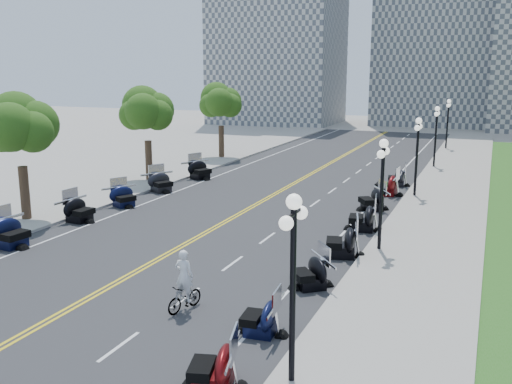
% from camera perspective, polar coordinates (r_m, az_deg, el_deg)
% --- Properties ---
extents(ground, '(160.00, 160.00, 0.00)m').
position_cam_1_polar(ground, '(25.74, -8.86, -6.18)').
color(ground, gray).
extents(road, '(16.00, 90.00, 0.01)m').
position_cam_1_polar(road, '(34.31, -0.16, -1.37)').
color(road, '#333335').
rests_on(road, ground).
extents(centerline_yellow_a, '(0.12, 90.00, 0.00)m').
position_cam_1_polar(centerline_yellow_a, '(34.36, -0.35, -1.34)').
color(centerline_yellow_a, yellow).
rests_on(centerline_yellow_a, road).
extents(centerline_yellow_b, '(0.12, 90.00, 0.00)m').
position_cam_1_polar(centerline_yellow_b, '(34.27, 0.02, -1.37)').
color(centerline_yellow_b, yellow).
rests_on(centerline_yellow_b, road).
extents(edge_line_north, '(0.12, 90.00, 0.00)m').
position_cam_1_polar(edge_line_north, '(32.45, 10.33, -2.35)').
color(edge_line_north, white).
rests_on(edge_line_north, road).
extents(edge_line_south, '(0.12, 90.00, 0.00)m').
position_cam_1_polar(edge_line_south, '(37.20, -9.29, -0.45)').
color(edge_line_south, white).
rests_on(edge_line_south, road).
extents(lane_dash_4, '(0.12, 2.00, 0.00)m').
position_cam_1_polar(lane_dash_4, '(17.93, -13.55, -14.78)').
color(lane_dash_4, white).
rests_on(lane_dash_4, road).
extents(lane_dash_5, '(0.12, 2.00, 0.00)m').
position_cam_1_polar(lane_dash_5, '(20.97, -7.03, -10.43)').
color(lane_dash_5, white).
rests_on(lane_dash_5, road).
extents(lane_dash_6, '(0.12, 2.00, 0.00)m').
position_cam_1_polar(lane_dash_6, '(24.29, -2.35, -7.14)').
color(lane_dash_6, white).
rests_on(lane_dash_6, road).
extents(lane_dash_7, '(0.12, 2.00, 0.00)m').
position_cam_1_polar(lane_dash_7, '(27.78, 1.14, -4.62)').
color(lane_dash_7, white).
rests_on(lane_dash_7, road).
extents(lane_dash_8, '(0.12, 2.00, 0.00)m').
position_cam_1_polar(lane_dash_8, '(31.40, 3.82, -2.66)').
color(lane_dash_8, white).
rests_on(lane_dash_8, road).
extents(lane_dash_9, '(0.12, 2.00, 0.00)m').
position_cam_1_polar(lane_dash_9, '(35.10, 5.93, -1.11)').
color(lane_dash_9, white).
rests_on(lane_dash_9, road).
extents(lane_dash_10, '(0.12, 2.00, 0.00)m').
position_cam_1_polar(lane_dash_10, '(38.86, 7.64, 0.15)').
color(lane_dash_10, white).
rests_on(lane_dash_10, road).
extents(lane_dash_11, '(0.12, 2.00, 0.00)m').
position_cam_1_polar(lane_dash_11, '(42.66, 9.04, 1.18)').
color(lane_dash_11, white).
rests_on(lane_dash_11, road).
extents(lane_dash_12, '(0.12, 2.00, 0.00)m').
position_cam_1_polar(lane_dash_12, '(46.50, 10.21, 2.04)').
color(lane_dash_12, white).
rests_on(lane_dash_12, road).
extents(lane_dash_13, '(0.12, 2.00, 0.00)m').
position_cam_1_polar(lane_dash_13, '(50.36, 11.21, 2.77)').
color(lane_dash_13, white).
rests_on(lane_dash_13, road).
extents(lane_dash_14, '(0.12, 2.00, 0.00)m').
position_cam_1_polar(lane_dash_14, '(54.24, 12.06, 3.40)').
color(lane_dash_14, white).
rests_on(lane_dash_14, road).
extents(lane_dash_15, '(0.12, 2.00, 0.00)m').
position_cam_1_polar(lane_dash_15, '(58.14, 12.80, 3.94)').
color(lane_dash_15, white).
rests_on(lane_dash_15, road).
extents(lane_dash_16, '(0.12, 2.00, 0.00)m').
position_cam_1_polar(lane_dash_16, '(62.05, 13.45, 4.41)').
color(lane_dash_16, white).
rests_on(lane_dash_16, road).
extents(lane_dash_17, '(0.12, 2.00, 0.00)m').
position_cam_1_polar(lane_dash_17, '(65.97, 14.02, 4.83)').
color(lane_dash_17, white).
rests_on(lane_dash_17, road).
extents(lane_dash_18, '(0.12, 2.00, 0.00)m').
position_cam_1_polar(lane_dash_18, '(69.90, 14.53, 5.20)').
color(lane_dash_18, white).
rests_on(lane_dash_18, road).
extents(lane_dash_19, '(0.12, 2.00, 0.00)m').
position_cam_1_polar(lane_dash_19, '(73.84, 14.99, 5.53)').
color(lane_dash_19, white).
rests_on(lane_dash_19, road).
extents(sidewalk_north, '(5.00, 90.00, 0.15)m').
position_cam_1_polar(sidewalk_north, '(31.86, 17.55, -2.88)').
color(sidewalk_north, '#9E9991').
rests_on(sidewalk_north, ground).
extents(sidewalk_south, '(5.00, 90.00, 0.15)m').
position_cam_1_polar(sidewalk_south, '(39.47, -14.36, 0.15)').
color(sidewalk_south, '#9E9991').
rests_on(sidewalk_south, ground).
extents(distant_block_a, '(18.00, 14.00, 26.00)m').
position_cam_1_polar(distant_block_a, '(88.48, 2.20, 15.39)').
color(distant_block_a, gray).
rests_on(distant_block_a, ground).
extents(distant_block_b, '(16.00, 12.00, 30.00)m').
position_cam_1_polar(distant_block_b, '(89.48, 17.53, 16.10)').
color(distant_block_b, gray).
rests_on(distant_block_b, ground).
extents(street_lamp_1, '(0.50, 1.20, 4.90)m').
position_cam_1_polar(street_lamp_1, '(14.53, 3.69, -9.85)').
color(street_lamp_1, black).
rests_on(street_lamp_1, sidewalk_north).
extents(street_lamp_2, '(0.50, 1.20, 4.90)m').
position_cam_1_polar(street_lamp_2, '(25.71, 12.43, -0.33)').
color(street_lamp_2, black).
rests_on(street_lamp_2, sidewalk_north).
extents(street_lamp_3, '(0.50, 1.20, 4.90)m').
position_cam_1_polar(street_lamp_3, '(37.41, 15.77, 3.36)').
color(street_lamp_3, black).
rests_on(street_lamp_3, sidewalk_north).
extents(street_lamp_4, '(0.50, 1.20, 4.90)m').
position_cam_1_polar(street_lamp_4, '(49.25, 17.52, 5.28)').
color(street_lamp_4, black).
rests_on(street_lamp_4, sidewalk_north).
extents(street_lamp_5, '(0.50, 1.20, 4.90)m').
position_cam_1_polar(street_lamp_5, '(61.15, 18.60, 6.45)').
color(street_lamp_5, black).
rests_on(street_lamp_5, sidewalk_north).
extents(tree_2, '(4.80, 4.80, 9.20)m').
position_cam_1_polar(tree_2, '(32.46, -22.57, 5.43)').
color(tree_2, '#235619').
rests_on(tree_2, sidewalk_south).
extents(tree_3, '(4.80, 4.80, 9.20)m').
position_cam_1_polar(tree_3, '(41.76, -10.84, 7.45)').
color(tree_3, '#235619').
rests_on(tree_3, sidewalk_south).
extents(tree_4, '(4.80, 4.80, 9.20)m').
position_cam_1_polar(tree_4, '(52.18, -3.53, 8.54)').
color(tree_4, '#235619').
rests_on(tree_4, sidewalk_south).
extents(motorcycle_n_3, '(2.33, 2.33, 1.32)m').
position_cam_1_polar(motorcycle_n_3, '(15.24, -4.31, -16.82)').
color(motorcycle_n_3, '#590A0C').
rests_on(motorcycle_n_3, road).
extents(motorcycle_n_4, '(1.96, 1.96, 1.25)m').
position_cam_1_polar(motorcycle_n_4, '(17.96, 0.47, -12.21)').
color(motorcycle_n_4, black).
rests_on(motorcycle_n_4, road).
extents(motorcycle_n_5, '(2.69, 2.69, 1.34)m').
position_cam_1_polar(motorcycle_n_5, '(21.57, 5.45, -7.87)').
color(motorcycle_n_5, black).
rests_on(motorcycle_n_5, road).
extents(motorcycle_n_6, '(2.60, 2.60, 1.50)m').
position_cam_1_polar(motorcycle_n_6, '(25.21, 8.62, -4.77)').
color(motorcycle_n_6, black).
rests_on(motorcycle_n_6, road).
extents(motorcycle_n_7, '(2.44, 2.44, 1.49)m').
position_cam_1_polar(motorcycle_n_7, '(29.40, 10.64, -2.40)').
color(motorcycle_n_7, black).
rests_on(motorcycle_n_7, road).
extents(motorcycle_n_8, '(2.87, 2.87, 1.45)m').
position_cam_1_polar(motorcycle_n_8, '(33.71, 11.55, -0.60)').
color(motorcycle_n_8, black).
rests_on(motorcycle_n_8, road).
extents(motorcycle_n_9, '(2.28, 2.28, 1.54)m').
position_cam_1_polar(motorcycle_n_9, '(37.99, 12.99, 0.83)').
color(motorcycle_n_9, '#590A0C').
rests_on(motorcycle_n_9, road).
extents(motorcycle_n_10, '(2.17, 2.17, 1.33)m').
position_cam_1_polar(motorcycle_n_10, '(41.18, 13.92, 1.50)').
color(motorcycle_n_10, black).
rests_on(motorcycle_n_10, road).
extents(motorcycle_s_5, '(2.41, 2.41, 1.53)m').
position_cam_1_polar(motorcycle_s_5, '(28.54, -23.36, -3.62)').
color(motorcycle_s_5, black).
rests_on(motorcycle_s_5, road).
extents(motorcycle_s_6, '(2.18, 2.18, 1.44)m').
position_cam_1_polar(motorcycle_s_6, '(32.00, -17.27, -1.61)').
color(motorcycle_s_6, black).
rests_on(motorcycle_s_6, road).
extents(motorcycle_s_7, '(2.65, 2.65, 1.38)m').
position_cam_1_polar(motorcycle_s_7, '(34.82, -13.11, -0.33)').
color(motorcycle_s_7, black).
rests_on(motorcycle_s_7, road).
extents(motorcycle_s_8, '(2.85, 2.85, 1.46)m').
position_cam_1_polar(motorcycle_s_8, '(38.51, -9.48, 1.07)').
color(motorcycle_s_8, black).
rests_on(motorcycle_s_8, road).
extents(motorcycle_s_9, '(2.92, 2.92, 1.54)m').
position_cam_1_polar(motorcycle_s_9, '(42.72, -5.63, 2.32)').
color(motorcycle_s_9, black).
rests_on(motorcycle_s_9, road).
extents(bicycle, '(0.83, 1.65, 0.95)m').
position_cam_1_polar(bicycle, '(19.77, -7.15, -10.42)').
color(bicycle, '#A51414').
rests_on(bicycle, road).
extents(cyclist_rider, '(0.66, 0.43, 1.82)m').
position_cam_1_polar(cyclist_rider, '(19.28, -7.26, -6.62)').
color(cyclist_rider, silver).
rests_on(cyclist_rider, bicycle).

